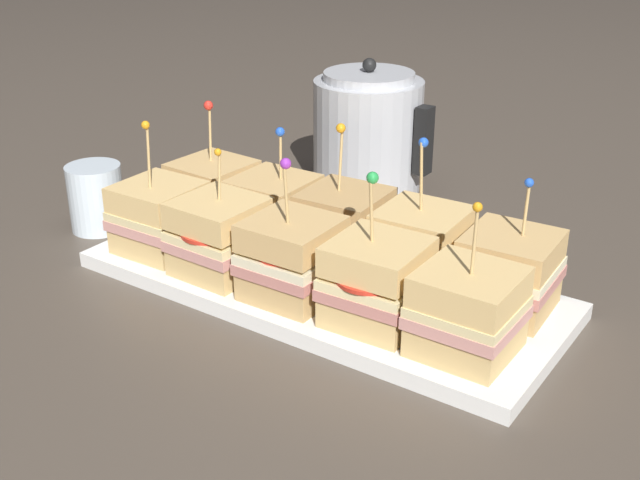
{
  "coord_description": "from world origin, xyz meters",
  "views": [
    {
      "loc": [
        0.45,
        -0.66,
        0.43
      ],
      "look_at": [
        0.0,
        0.0,
        0.06
      ],
      "focal_mm": 45.0,
      "sensor_mm": 36.0,
      "label": 1
    }
  ],
  "objects_px": {
    "sandwich_back_right": "(421,248)",
    "sandwich_front_left": "(220,237)",
    "sandwich_front_far_left": "(160,217)",
    "sandwich_front_right": "(377,282)",
    "drinking_glass": "(96,198)",
    "sandwich_front_far_right": "(467,312)",
    "sandwich_front_center": "(292,259)",
    "sandwich_back_far_left": "(213,193)",
    "serving_platter": "(320,284)",
    "kettle_steel": "(368,132)",
    "sandwich_back_center": "(343,227)",
    "sandwich_back_far_right": "(509,272)",
    "sandwich_back_left": "(274,210)"
  },
  "relations": [
    {
      "from": "serving_platter",
      "to": "sandwich_back_far_right",
      "type": "xyz_separation_m",
      "value": [
        0.2,
        0.05,
        0.05
      ]
    },
    {
      "from": "sandwich_back_right",
      "to": "sandwich_front_left",
      "type": "bearing_deg",
      "value": -152.94
    },
    {
      "from": "sandwich_front_left",
      "to": "sandwich_front_center",
      "type": "bearing_deg",
      "value": 0.4
    },
    {
      "from": "sandwich_back_right",
      "to": "kettle_steel",
      "type": "xyz_separation_m",
      "value": [
        -0.23,
        0.26,
        0.02
      ]
    },
    {
      "from": "sandwich_front_left",
      "to": "sandwich_back_center",
      "type": "distance_m",
      "value": 0.14
    },
    {
      "from": "sandwich_front_right",
      "to": "sandwich_back_far_left",
      "type": "bearing_deg",
      "value": 162.06
    },
    {
      "from": "sandwich_front_left",
      "to": "kettle_steel",
      "type": "relative_size",
      "value": 0.75
    },
    {
      "from": "serving_platter",
      "to": "drinking_glass",
      "type": "distance_m",
      "value": 0.34
    },
    {
      "from": "sandwich_front_far_left",
      "to": "sandwich_back_left",
      "type": "bearing_deg",
      "value": 43.99
    },
    {
      "from": "sandwich_back_right",
      "to": "sandwich_front_center",
      "type": "bearing_deg",
      "value": -134.38
    },
    {
      "from": "sandwich_front_center",
      "to": "sandwich_front_left",
      "type": "bearing_deg",
      "value": -179.6
    },
    {
      "from": "sandwich_front_left",
      "to": "sandwich_front_center",
      "type": "relative_size",
      "value": 0.92
    },
    {
      "from": "sandwich_back_left",
      "to": "sandwich_back_center",
      "type": "relative_size",
      "value": 0.89
    },
    {
      "from": "sandwich_back_far_left",
      "to": "sandwich_back_center",
      "type": "height_order",
      "value": "sandwich_back_center"
    },
    {
      "from": "sandwich_front_right",
      "to": "sandwich_back_far_right",
      "type": "xyz_separation_m",
      "value": [
        0.1,
        0.1,
        -0.0
      ]
    },
    {
      "from": "sandwich_front_center",
      "to": "serving_platter",
      "type": "bearing_deg",
      "value": 89.97
    },
    {
      "from": "sandwich_front_center",
      "to": "sandwich_front_far_right",
      "type": "bearing_deg",
      "value": 1.16
    },
    {
      "from": "sandwich_back_center",
      "to": "sandwich_back_right",
      "type": "xyz_separation_m",
      "value": [
        0.1,
        0.0,
        0.0
      ]
    },
    {
      "from": "sandwich_back_left",
      "to": "kettle_steel",
      "type": "bearing_deg",
      "value": 96.41
    },
    {
      "from": "drinking_glass",
      "to": "sandwich_front_center",
      "type": "bearing_deg",
      "value": -5.12
    },
    {
      "from": "sandwich_front_right",
      "to": "drinking_glass",
      "type": "relative_size",
      "value": 1.8
    },
    {
      "from": "sandwich_front_center",
      "to": "sandwich_back_right",
      "type": "distance_m",
      "value": 0.14
    },
    {
      "from": "serving_platter",
      "to": "sandwich_front_center",
      "type": "relative_size",
      "value": 3.48
    },
    {
      "from": "sandwich_front_far_right",
      "to": "sandwich_back_left",
      "type": "relative_size",
      "value": 1.05
    },
    {
      "from": "drinking_glass",
      "to": "sandwich_front_far_right",
      "type": "bearing_deg",
      "value": -2.82
    },
    {
      "from": "sandwich_back_center",
      "to": "sandwich_back_left",
      "type": "bearing_deg",
      "value": -179.24
    },
    {
      "from": "sandwich_front_center",
      "to": "sandwich_back_left",
      "type": "height_order",
      "value": "sandwich_front_center"
    },
    {
      "from": "sandwich_back_right",
      "to": "sandwich_front_right",
      "type": "bearing_deg",
      "value": -88.42
    },
    {
      "from": "sandwich_front_center",
      "to": "sandwich_back_far_right",
      "type": "xyz_separation_m",
      "value": [
        0.2,
        0.1,
        -0.0
      ]
    },
    {
      "from": "sandwich_back_far_right",
      "to": "kettle_steel",
      "type": "bearing_deg",
      "value": 141.51
    },
    {
      "from": "drinking_glass",
      "to": "sandwich_back_center",
      "type": "bearing_deg",
      "value": 11.59
    },
    {
      "from": "kettle_steel",
      "to": "sandwich_back_far_right",
      "type": "bearing_deg",
      "value": -38.49
    },
    {
      "from": "sandwich_front_far_left",
      "to": "sandwich_front_left",
      "type": "height_order",
      "value": "sandwich_front_far_left"
    },
    {
      "from": "serving_platter",
      "to": "kettle_steel",
      "type": "height_order",
      "value": "kettle_steel"
    },
    {
      "from": "drinking_glass",
      "to": "sandwich_front_left",
      "type": "bearing_deg",
      "value": -7.38
    },
    {
      "from": "sandwich_back_center",
      "to": "sandwich_back_far_left",
      "type": "bearing_deg",
      "value": 179.79
    },
    {
      "from": "sandwich_back_far_left",
      "to": "serving_platter",
      "type": "bearing_deg",
      "value": -13.98
    },
    {
      "from": "serving_platter",
      "to": "sandwich_front_far_left",
      "type": "bearing_deg",
      "value": -166.68
    },
    {
      "from": "sandwich_front_right",
      "to": "sandwich_back_right",
      "type": "distance_m",
      "value": 0.1
    },
    {
      "from": "sandwich_back_far_left",
      "to": "sandwich_front_far_right",
      "type": "bearing_deg",
      "value": -13.71
    },
    {
      "from": "kettle_steel",
      "to": "sandwich_back_right",
      "type": "bearing_deg",
      "value": -49.1
    },
    {
      "from": "sandwich_front_far_left",
      "to": "sandwich_front_right",
      "type": "distance_m",
      "value": 0.3
    },
    {
      "from": "sandwich_front_right",
      "to": "sandwich_front_far_right",
      "type": "xyz_separation_m",
      "value": [
        0.1,
        0.0,
        -0.0
      ]
    },
    {
      "from": "sandwich_front_center",
      "to": "sandwich_back_center",
      "type": "bearing_deg",
      "value": 90.71
    },
    {
      "from": "sandwich_front_left",
      "to": "sandwich_front_right",
      "type": "relative_size",
      "value": 0.91
    },
    {
      "from": "sandwich_front_far_left",
      "to": "sandwich_back_right",
      "type": "distance_m",
      "value": 0.31
    },
    {
      "from": "sandwich_front_far_left",
      "to": "kettle_steel",
      "type": "height_order",
      "value": "kettle_steel"
    },
    {
      "from": "sandwich_front_center",
      "to": "sandwich_back_right",
      "type": "relative_size",
      "value": 0.94
    },
    {
      "from": "sandwich_front_right",
      "to": "sandwich_back_left",
      "type": "bearing_deg",
      "value": 154.72
    },
    {
      "from": "serving_platter",
      "to": "sandwich_front_left",
      "type": "distance_m",
      "value": 0.12
    }
  ]
}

